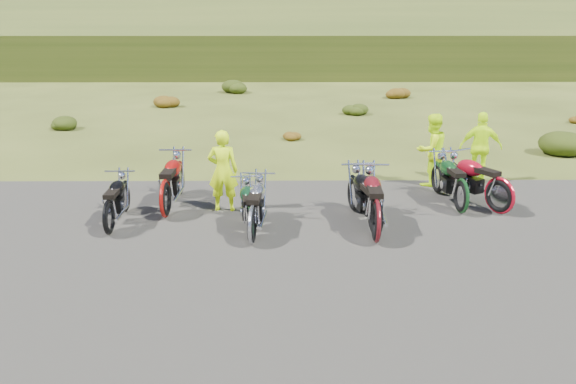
{
  "coord_description": "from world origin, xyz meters",
  "views": [
    {
      "loc": [
        -0.64,
        -10.06,
        4.11
      ],
      "look_at": [
        -0.54,
        0.6,
        0.78
      ],
      "focal_mm": 35.0,
      "sensor_mm": 36.0,
      "label": 1
    }
  ],
  "objects_px": {
    "motorcycle_7": "(459,214)",
    "motorcycle_3": "(252,245)",
    "motorcycle_0": "(111,235)",
    "person_middle": "(223,172)"
  },
  "relations": [
    {
      "from": "motorcycle_7",
      "to": "motorcycle_3",
      "type": "bearing_deg",
      "value": 105.74
    },
    {
      "from": "motorcycle_0",
      "to": "person_middle",
      "type": "height_order",
      "value": "person_middle"
    },
    {
      "from": "motorcycle_3",
      "to": "person_middle",
      "type": "relative_size",
      "value": 1.16
    },
    {
      "from": "motorcycle_0",
      "to": "motorcycle_7",
      "type": "distance_m",
      "value": 7.36
    },
    {
      "from": "motorcycle_7",
      "to": "person_middle",
      "type": "xyz_separation_m",
      "value": [
        -5.16,
        0.23,
        0.9
      ]
    },
    {
      "from": "person_middle",
      "to": "motorcycle_3",
      "type": "bearing_deg",
      "value": 112.97
    },
    {
      "from": "motorcycle_0",
      "to": "motorcycle_3",
      "type": "distance_m",
      "value": 2.87
    },
    {
      "from": "motorcycle_7",
      "to": "person_middle",
      "type": "distance_m",
      "value": 5.24
    },
    {
      "from": "motorcycle_3",
      "to": "person_middle",
      "type": "distance_m",
      "value": 2.24
    },
    {
      "from": "motorcycle_3",
      "to": "motorcycle_0",
      "type": "bearing_deg",
      "value": 84.35
    }
  ]
}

